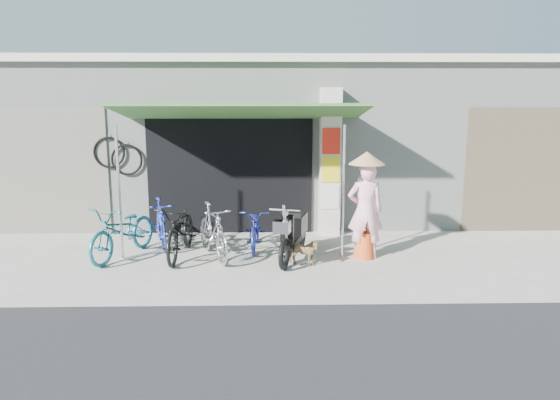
{
  "coord_description": "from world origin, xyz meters",
  "views": [
    {
      "loc": [
        -0.42,
        -8.61,
        2.89
      ],
      "look_at": [
        -0.2,
        1.0,
        1.0
      ],
      "focal_mm": 35.0,
      "sensor_mm": 36.0,
      "label": 1
    }
  ],
  "objects_px": {
    "bike_blue": "(161,223)",
    "bike_navy": "(256,228)",
    "bike_black": "(181,230)",
    "street_dog": "(302,252)",
    "bike_teal": "(123,231)",
    "bike_silver": "(213,231)",
    "moped": "(294,233)",
    "nun": "(365,207)"
  },
  "relations": [
    {
      "from": "bike_black",
      "to": "nun",
      "type": "bearing_deg",
      "value": 1.58
    },
    {
      "from": "bike_blue",
      "to": "bike_teal",
      "type": "bearing_deg",
      "value": -142.46
    },
    {
      "from": "bike_blue",
      "to": "nun",
      "type": "bearing_deg",
      "value": -29.14
    },
    {
      "from": "bike_silver",
      "to": "bike_navy",
      "type": "height_order",
      "value": "bike_silver"
    },
    {
      "from": "bike_teal",
      "to": "nun",
      "type": "height_order",
      "value": "nun"
    },
    {
      "from": "moped",
      "to": "bike_teal",
      "type": "bearing_deg",
      "value": -166.44
    },
    {
      "from": "bike_blue",
      "to": "street_dog",
      "type": "distance_m",
      "value": 2.95
    },
    {
      "from": "bike_black",
      "to": "street_dog",
      "type": "height_order",
      "value": "bike_black"
    },
    {
      "from": "bike_teal",
      "to": "street_dog",
      "type": "distance_m",
      "value": 3.22
    },
    {
      "from": "bike_teal",
      "to": "bike_blue",
      "type": "bearing_deg",
      "value": 74.79
    },
    {
      "from": "bike_blue",
      "to": "bike_black",
      "type": "xyz_separation_m",
      "value": [
        0.5,
        -0.72,
        0.04
      ]
    },
    {
      "from": "bike_blue",
      "to": "bike_navy",
      "type": "bearing_deg",
      "value": -22.86
    },
    {
      "from": "bike_navy",
      "to": "bike_silver",
      "type": "bearing_deg",
      "value": -139.45
    },
    {
      "from": "moped",
      "to": "bike_blue",
      "type": "bearing_deg",
      "value": 177.32
    },
    {
      "from": "bike_teal",
      "to": "bike_silver",
      "type": "height_order",
      "value": "bike_silver"
    },
    {
      "from": "bike_silver",
      "to": "nun",
      "type": "distance_m",
      "value": 2.72
    },
    {
      "from": "bike_teal",
      "to": "bike_blue",
      "type": "distance_m",
      "value": 0.89
    },
    {
      "from": "bike_silver",
      "to": "street_dog",
      "type": "xyz_separation_m",
      "value": [
        1.56,
        -0.52,
        -0.25
      ]
    },
    {
      "from": "bike_black",
      "to": "nun",
      "type": "height_order",
      "value": "nun"
    },
    {
      "from": "bike_blue",
      "to": "street_dog",
      "type": "xyz_separation_m",
      "value": [
        2.63,
        -1.32,
        -0.21
      ]
    },
    {
      "from": "bike_navy",
      "to": "moped",
      "type": "distance_m",
      "value": 0.94
    },
    {
      "from": "bike_silver",
      "to": "bike_navy",
      "type": "relative_size",
      "value": 1.07
    },
    {
      "from": "bike_black",
      "to": "moped",
      "type": "xyz_separation_m",
      "value": [
        2.01,
        -0.13,
        -0.02
      ]
    },
    {
      "from": "bike_blue",
      "to": "street_dog",
      "type": "bearing_deg",
      "value": -42.88
    },
    {
      "from": "street_dog",
      "to": "bike_teal",
      "type": "bearing_deg",
      "value": 98.27
    },
    {
      "from": "moped",
      "to": "nun",
      "type": "height_order",
      "value": "nun"
    },
    {
      "from": "bike_silver",
      "to": "nun",
      "type": "xyz_separation_m",
      "value": [
        2.69,
        -0.06,
        0.44
      ]
    },
    {
      "from": "bike_blue",
      "to": "street_dog",
      "type": "height_order",
      "value": "bike_blue"
    },
    {
      "from": "street_dog",
      "to": "moped",
      "type": "height_order",
      "value": "moped"
    },
    {
      "from": "street_dog",
      "to": "nun",
      "type": "distance_m",
      "value": 1.4
    },
    {
      "from": "bike_teal",
      "to": "bike_blue",
      "type": "height_order",
      "value": "bike_teal"
    },
    {
      "from": "street_dog",
      "to": "moped",
      "type": "distance_m",
      "value": 0.53
    },
    {
      "from": "bike_teal",
      "to": "bike_black",
      "type": "relative_size",
      "value": 0.99
    },
    {
      "from": "bike_teal",
      "to": "bike_navy",
      "type": "relative_size",
      "value": 1.21
    },
    {
      "from": "bike_teal",
      "to": "bike_navy",
      "type": "bearing_deg",
      "value": 33.17
    },
    {
      "from": "nun",
      "to": "moped",
      "type": "bearing_deg",
      "value": -1.62
    },
    {
      "from": "bike_black",
      "to": "moped",
      "type": "bearing_deg",
      "value": 0.39
    },
    {
      "from": "street_dog",
      "to": "bike_silver",
      "type": "bearing_deg",
      "value": 90.49
    },
    {
      "from": "bike_navy",
      "to": "nun",
      "type": "bearing_deg",
      "value": -16.0
    },
    {
      "from": "bike_black",
      "to": "street_dog",
      "type": "bearing_deg",
      "value": -11.62
    },
    {
      "from": "bike_black",
      "to": "street_dog",
      "type": "xyz_separation_m",
      "value": [
        2.13,
        -0.59,
        -0.24
      ]
    },
    {
      "from": "bike_teal",
      "to": "bike_silver",
      "type": "relative_size",
      "value": 1.13
    }
  ]
}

